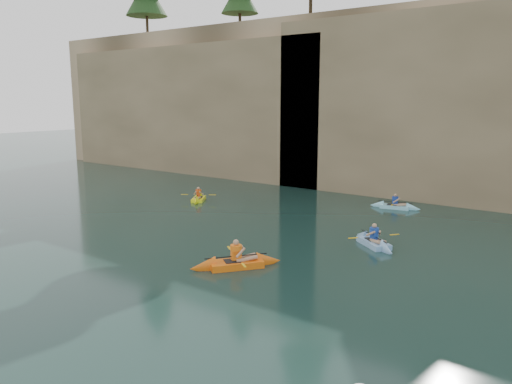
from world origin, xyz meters
The scene contains 10 objects.
ground centered at (0.00, 0.00, 0.00)m, with size 160.00×160.00×0.00m, color black.
cliff centered at (0.00, 30.00, 6.00)m, with size 70.00×16.00×12.00m, color tan.
cliff_slab_west centered at (-20.00, 22.60, 5.28)m, with size 26.00×2.40×10.56m, color #947C5A.
cliff_slab_center centered at (2.00, 22.60, 5.70)m, with size 24.00×2.40×11.40m, color #947C5A.
sea_cave_west centered at (-18.00, 21.95, 2.00)m, with size 4.50×1.00×4.00m, color black.
sea_cave_center centered at (-4.00, 21.95, 1.60)m, with size 3.50×1.00×3.20m, color black.
kayaker_orange centered at (-1.63, 6.05, 0.16)m, with size 2.66×3.18×1.29m.
kayaker_ltblue_near centered at (1.27, 11.58, 0.15)m, with size 2.80×2.40×1.18m.
kayaker_yellow centered at (-10.96, 14.09, 0.13)m, with size 1.92×2.50×1.05m.
kayaker_ltblue_mid centered at (-0.68, 19.00, 0.13)m, with size 2.83×2.08×1.05m.
Camera 1 is at (9.20, -7.41, 6.01)m, focal length 35.00 mm.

